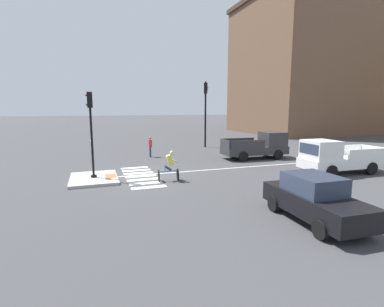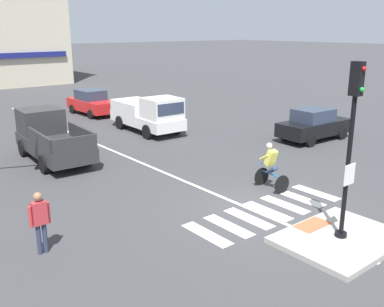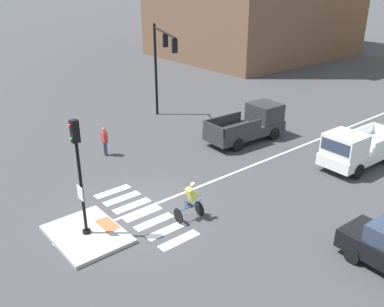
% 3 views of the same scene
% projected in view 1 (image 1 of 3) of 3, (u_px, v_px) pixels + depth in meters
% --- Properties ---
extents(ground_plane, '(300.00, 300.00, 0.00)m').
position_uv_depth(ground_plane, '(142.00, 176.00, 16.98)').
color(ground_plane, '#3D3D3F').
extents(traffic_island, '(3.34, 2.53, 0.15)m').
position_uv_depth(traffic_island, '(94.00, 178.00, 16.09)').
color(traffic_island, '#A3A099').
rests_on(traffic_island, ground).
extents(tactile_pad_front, '(1.10, 0.60, 0.01)m').
position_uv_depth(tactile_pad_front, '(111.00, 176.00, 16.37)').
color(tactile_pad_front, '#DB5B38').
rests_on(tactile_pad_front, traffic_island).
extents(signal_pole, '(0.44, 0.38, 4.67)m').
position_uv_depth(signal_pole, '(91.00, 127.00, 15.63)').
color(signal_pole, black).
rests_on(signal_pole, traffic_island).
extents(crosswalk_stripe_a, '(0.44, 1.80, 0.01)m').
position_uv_depth(crosswalk_stripe_a, '(134.00, 168.00, 19.33)').
color(crosswalk_stripe_a, silver).
rests_on(crosswalk_stripe_a, ground).
extents(crosswalk_stripe_b, '(0.44, 1.80, 0.01)m').
position_uv_depth(crosswalk_stripe_b, '(136.00, 170.00, 18.53)').
color(crosswalk_stripe_b, silver).
rests_on(crosswalk_stripe_b, ground).
extents(crosswalk_stripe_c, '(0.44, 1.80, 0.01)m').
position_uv_depth(crosswalk_stripe_c, '(138.00, 173.00, 17.74)').
color(crosswalk_stripe_c, silver).
rests_on(crosswalk_stripe_c, ground).
extents(crosswalk_stripe_d, '(0.44, 1.80, 0.01)m').
position_uv_depth(crosswalk_stripe_d, '(141.00, 176.00, 16.95)').
color(crosswalk_stripe_d, silver).
rests_on(crosswalk_stripe_d, ground).
extents(crosswalk_stripe_e, '(0.44, 1.80, 0.01)m').
position_uv_depth(crosswalk_stripe_e, '(143.00, 179.00, 16.16)').
color(crosswalk_stripe_e, silver).
rests_on(crosswalk_stripe_e, ground).
extents(crosswalk_stripe_f, '(0.44, 1.80, 0.01)m').
position_uv_depth(crosswalk_stripe_f, '(146.00, 183.00, 15.36)').
color(crosswalk_stripe_f, silver).
rests_on(crosswalk_stripe_f, ground).
extents(crosswalk_stripe_g, '(0.44, 1.80, 0.01)m').
position_uv_depth(crosswalk_stripe_g, '(149.00, 187.00, 14.57)').
color(crosswalk_stripe_g, silver).
rests_on(crosswalk_stripe_g, ground).
extents(lane_centre_line, '(0.14, 28.00, 0.01)m').
position_uv_depth(lane_centre_line, '(282.00, 164.00, 20.52)').
color(lane_centre_line, silver).
rests_on(lane_centre_line, ground).
extents(traffic_light_mast, '(4.95, 2.12, 6.35)m').
position_uv_depth(traffic_light_mast, '(206.00, 103.00, 27.32)').
color(traffic_light_mast, black).
rests_on(traffic_light_mast, ground).
extents(building_corner_right, '(18.16, 21.55, 20.83)m').
position_uv_depth(building_corner_right, '(310.00, 68.00, 46.92)').
color(building_corner_right, brown).
rests_on(building_corner_right, ground).
extents(car_black_cross_right, '(4.17, 1.97, 1.64)m').
position_uv_depth(car_black_cross_right, '(315.00, 199.00, 10.13)').
color(car_black_cross_right, black).
rests_on(car_black_cross_right, ground).
extents(pickup_truck_charcoal_westbound_far, '(2.27, 5.20, 2.08)m').
position_uv_depth(pickup_truck_charcoal_westbound_far, '(260.00, 146.00, 22.88)').
color(pickup_truck_charcoal_westbound_far, '#2D2D30').
rests_on(pickup_truck_charcoal_westbound_far, ground).
extents(pickup_truck_white_eastbound_far, '(2.20, 5.16, 2.08)m').
position_uv_depth(pickup_truck_white_eastbound_far, '(335.00, 158.00, 17.51)').
color(pickup_truck_white_eastbound_far, white).
rests_on(pickup_truck_white_eastbound_far, ground).
extents(cyclist, '(0.78, 1.16, 1.68)m').
position_uv_depth(cyclist, '(169.00, 165.00, 15.73)').
color(cyclist, black).
rests_on(cyclist, ground).
extents(pedestrian_at_curb_left, '(0.55, 0.22, 1.67)m').
position_uv_depth(pedestrian_at_curb_left, '(150.00, 145.00, 23.49)').
color(pedestrian_at_curb_left, '#2D334C').
rests_on(pedestrian_at_curb_left, ground).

